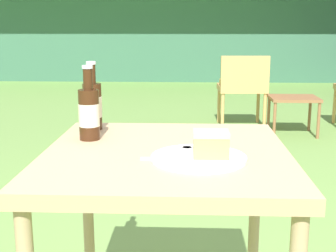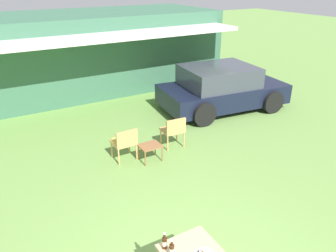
# 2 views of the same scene
# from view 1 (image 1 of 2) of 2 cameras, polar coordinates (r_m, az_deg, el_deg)

# --- Properties ---
(cabin_building) EXTENTS (11.15, 4.93, 2.66)m
(cabin_building) POSITION_cam_1_polar(r_m,az_deg,el_deg) (10.78, 6.68, 13.61)
(cabin_building) COLOR #38664C
(cabin_building) RESTS_ON ground_plane
(wicker_chair_cushioned) EXTENTS (0.51, 0.46, 0.78)m
(wicker_chair_cushioned) POSITION_cam_1_polar(r_m,az_deg,el_deg) (5.08, 9.07, 5.08)
(wicker_chair_cushioned) COLOR tan
(wicker_chair_cushioned) RESTS_ON ground_plane
(garden_side_table) EXTENTS (0.48, 0.39, 0.39)m
(garden_side_table) POSITION_cam_1_polar(r_m,az_deg,el_deg) (4.87, 15.06, 2.86)
(garden_side_table) COLOR brown
(garden_side_table) RESTS_ON ground_plane
(patio_table) EXTENTS (0.70, 0.74, 0.75)m
(patio_table) POSITION_cam_1_polar(r_m,az_deg,el_deg) (1.38, -0.18, -6.49)
(patio_table) COLOR tan
(patio_table) RESTS_ON ground_plane
(cake_on_plate) EXTENTS (0.26, 0.26, 0.08)m
(cake_on_plate) POSITION_cam_1_polar(r_m,az_deg,el_deg) (1.26, 4.39, -3.16)
(cake_on_plate) COLOR white
(cake_on_plate) RESTS_ON patio_table
(cola_bottle_near) EXTENTS (0.07, 0.07, 0.23)m
(cola_bottle_near) POSITION_cam_1_polar(r_m,az_deg,el_deg) (1.63, -9.21, 2.61)
(cola_bottle_near) COLOR #381E0F
(cola_bottle_near) RESTS_ON patio_table
(cola_bottle_far) EXTENTS (0.07, 0.07, 0.23)m
(cola_bottle_far) POSITION_cam_1_polar(r_m,az_deg,el_deg) (1.48, -9.61, 1.65)
(cola_bottle_far) COLOR #381E0F
(cola_bottle_far) RESTS_ON patio_table
(fork) EXTENTS (0.18, 0.01, 0.01)m
(fork) POSITION_cam_1_polar(r_m,az_deg,el_deg) (1.26, 0.74, -4.01)
(fork) COLOR silver
(fork) RESTS_ON patio_table
(loose_bottle_cap) EXTENTS (0.03, 0.03, 0.01)m
(loose_bottle_cap) POSITION_cam_1_polar(r_m,az_deg,el_deg) (1.35, 2.33, -2.78)
(loose_bottle_cap) COLOR silver
(loose_bottle_cap) RESTS_ON patio_table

